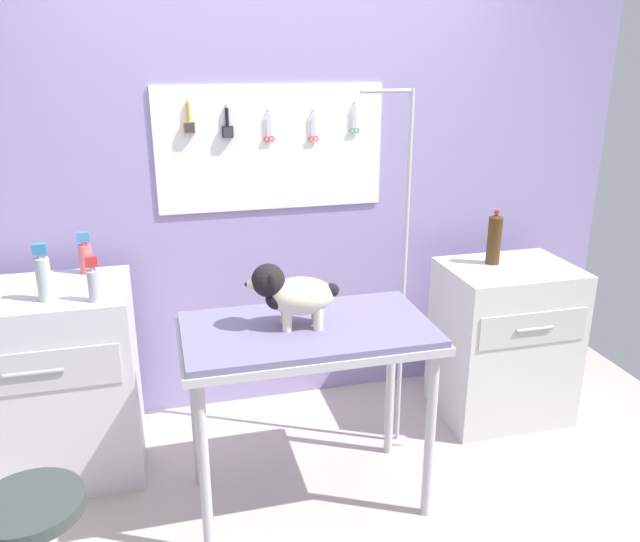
% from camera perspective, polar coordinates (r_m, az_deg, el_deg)
% --- Properties ---
extents(rear_wall_panel, '(4.00, 0.11, 2.30)m').
position_cam_1_polar(rear_wall_panel, '(3.53, -3.90, 5.88)').
color(rear_wall_panel, '#9586BD').
rests_on(rear_wall_panel, ground).
extents(grooming_table, '(1.07, 0.60, 0.86)m').
position_cam_1_polar(grooming_table, '(2.74, -1.10, -6.61)').
color(grooming_table, '#B7B7BC').
rests_on(grooming_table, ground).
extents(grooming_arm, '(0.30, 0.11, 1.80)m').
position_cam_1_polar(grooming_arm, '(3.15, 7.26, -1.83)').
color(grooming_arm, '#B7B7BC').
rests_on(grooming_arm, ground).
extents(dog, '(0.39, 0.21, 0.28)m').
position_cam_1_polar(dog, '(2.65, -2.56, -1.99)').
color(dog, beige).
rests_on(dog, grooming_table).
extents(counter_left, '(0.80, 0.58, 0.93)m').
position_cam_1_polar(counter_left, '(3.33, -22.86, -9.18)').
color(counter_left, silver).
rests_on(counter_left, ground).
extents(cabinet_right, '(0.68, 0.54, 0.87)m').
position_cam_1_polar(cabinet_right, '(3.70, 15.96, -6.03)').
color(cabinet_right, silver).
rests_on(cabinet_right, ground).
extents(stool, '(0.34, 0.34, 0.61)m').
position_cam_1_polar(stool, '(2.41, -24.11, -20.14)').
color(stool, '#9E9EA3').
rests_on(stool, ground).
extents(conditioner_bottle, '(0.06, 0.06, 0.20)m').
position_cam_1_polar(conditioner_bottle, '(2.91, -19.42, -0.94)').
color(conditioner_bottle, '#B1ABBA').
rests_on(conditioner_bottle, counter_left).
extents(spray_bottle_short, '(0.06, 0.06, 0.20)m').
position_cam_1_polar(spray_bottle_short, '(3.29, -20.08, 1.28)').
color(spray_bottle_short, '#D25F60').
rests_on(spray_bottle_short, counter_left).
extents(shampoo_bottle, '(0.06, 0.06, 0.26)m').
position_cam_1_polar(shampoo_bottle, '(2.98, -23.33, -0.41)').
color(shampoo_bottle, '#AAB2B5').
rests_on(shampoo_bottle, counter_left).
extents(soda_bottle, '(0.07, 0.07, 0.29)m').
position_cam_1_polar(soda_bottle, '(3.53, 15.20, 2.77)').
color(soda_bottle, '#472E14').
rests_on(soda_bottle, cabinet_right).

